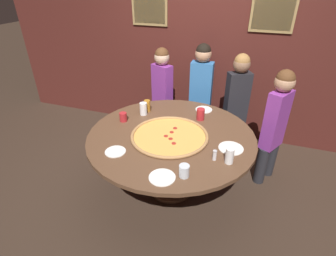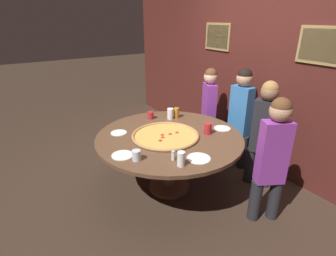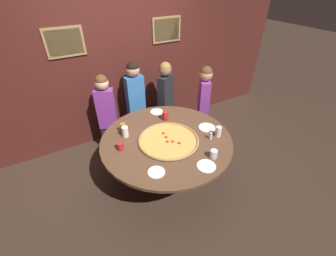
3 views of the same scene
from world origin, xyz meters
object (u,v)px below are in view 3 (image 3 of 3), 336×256
Objects in this scene: drink_cup_centre_back at (123,128)px; diner_far_right at (203,101)px; drink_cup_near_right at (214,154)px; diner_far_left at (135,98)px; giant_pizza at (169,140)px; drink_cup_near_left at (120,146)px; drink_cup_far_left at (125,132)px; dining_table at (166,145)px; white_plate_far_back at (207,127)px; white_plate_near_front at (157,112)px; white_plate_left_side at (206,166)px; diner_side_right at (107,111)px; condiment_shaker at (211,136)px; drink_cup_front_edge at (165,116)px; white_plate_beside_cup at (156,172)px; diner_side_left at (166,96)px; drink_cup_beside_pizza at (218,132)px.

drink_cup_centre_back is 1.47m from diner_far_right.
diner_far_left reaches higher than drink_cup_near_right.
drink_cup_near_left is at bearing 166.26° from giant_pizza.
drink_cup_far_left reaches higher than giant_pizza.
dining_table is 7.33× the size of white_plate_far_back.
dining_table is 12.36× the size of drink_cup_centre_back.
dining_table is 8.50× the size of white_plate_near_front.
drink_cup_far_left is 1.15m from white_plate_left_side.
diner_side_right is (-0.04, 0.64, -0.04)m from drink_cup_centre_back.
drink_cup_centre_back is 1.17m from white_plate_far_back.
diner_far_left reaches higher than white_plate_left_side.
condiment_shaker is (0.50, -0.23, 0.04)m from giant_pizza.
drink_cup_front_edge is 0.10× the size of diner_far_right.
drink_cup_near_right is at bearing 96.46° from diner_far_left.
diner_side_right reaches higher than white_plate_near_front.
drink_cup_near_left is 0.72× the size of drink_cup_centre_back.
diner_far_left is (-0.26, 1.74, 0.01)m from drink_cup_near_right.
drink_cup_far_left is 0.74m from white_plate_near_front.
diner_far_right reaches higher than white_plate_beside_cup.
giant_pizza reaches higher than white_plate_near_front.
diner_side_right is (-0.49, 1.05, 0.14)m from dining_table.
diner_side_left is (0.50, -0.14, -0.03)m from diner_far_left.
giant_pizza is 7.45× the size of drink_cup_near_right.
drink_cup_near_right is 0.76× the size of drink_cup_centre_back.
drink_cup_centre_back is (0.16, 0.32, 0.02)m from drink_cup_near_left.
drink_cup_near_right reaches higher than giant_pizza.
drink_cup_near_left reaches higher than dining_table.
drink_cup_front_edge is 0.63m from white_plate_far_back.
drink_cup_near_right is at bearing 140.87° from diner_side_right.
drink_cup_near_right is at bearing -60.11° from giant_pizza.
drink_cup_beside_pizza is (0.32, 0.30, 0.02)m from drink_cup_near_right.
diner_far_right is at bearing 9.20° from drink_cup_far_left.
diner_side_left is (0.34, 0.61, -0.03)m from drink_cup_front_edge.
drink_cup_near_left is 1.24m from diner_far_left.
condiment_shaker is 0.99m from diner_far_right.
drink_cup_far_left is at bearing 6.87° from diner_side_left.
dining_table is 0.60m from condiment_shaker.
drink_cup_near_right is at bearing -53.07° from drink_cup_centre_back.
drink_cup_near_left is at bearing 134.47° from white_plate_left_side.
condiment_shaker is (0.94, -0.70, -0.02)m from drink_cup_centre_back.
drink_cup_centre_back is 0.10× the size of diner_far_right.
drink_cup_centre_back reaches higher than drink_cup_near_left.
condiment_shaker is (-0.12, -0.23, 0.05)m from white_plate_far_back.
white_plate_left_side reaches higher than dining_table.
white_plate_beside_cup is 0.14× the size of diner_side_right.
diner_far_right is at bearing 146.02° from diner_far_left.
drink_cup_beside_pizza reaches higher than dining_table.
diner_far_right reaches higher than condiment_shaker.
dining_table is 1.22× the size of diner_far_left.
drink_cup_near_right is 0.52× the size of white_plate_near_front.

